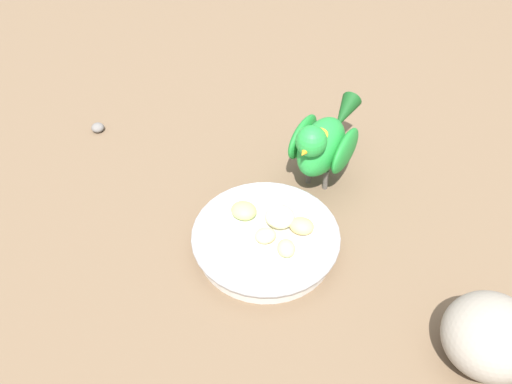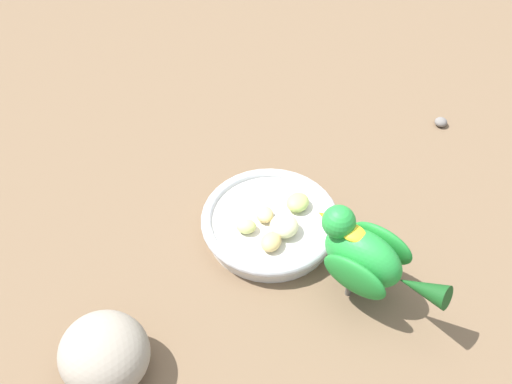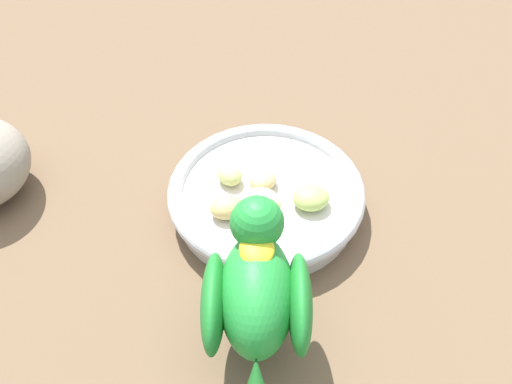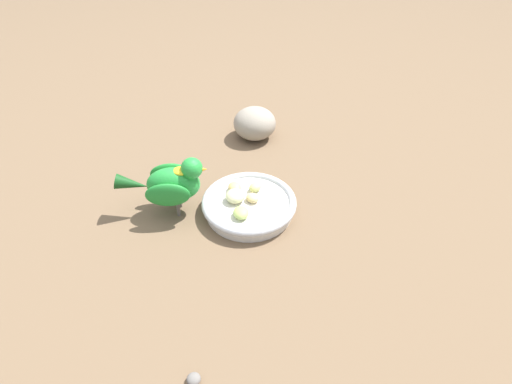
# 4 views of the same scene
# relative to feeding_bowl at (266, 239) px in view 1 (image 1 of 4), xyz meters

# --- Properties ---
(ground_plane) EXTENTS (4.00, 4.00, 0.00)m
(ground_plane) POSITION_rel_feeding_bowl_xyz_m (-0.03, 0.03, -0.02)
(ground_plane) COLOR brown
(feeding_bowl) EXTENTS (0.19, 0.19, 0.03)m
(feeding_bowl) POSITION_rel_feeding_bowl_xyz_m (0.00, 0.00, 0.00)
(feeding_bowl) COLOR beige
(feeding_bowl) RESTS_ON ground_plane
(apple_piece_0) EXTENTS (0.04, 0.03, 0.02)m
(apple_piece_0) POSITION_rel_feeding_bowl_xyz_m (0.00, -0.01, 0.02)
(apple_piece_0) COLOR #E5C67F
(apple_piece_0) RESTS_ON feeding_bowl
(apple_piece_1) EXTENTS (0.04, 0.03, 0.02)m
(apple_piece_1) POSITION_rel_feeding_bowl_xyz_m (-0.04, 0.03, 0.02)
(apple_piece_1) COLOR #B2CC66
(apple_piece_1) RESTS_ON feeding_bowl
(apple_piece_2) EXTENTS (0.03, 0.03, 0.02)m
(apple_piece_2) POSITION_rel_feeding_bowl_xyz_m (0.04, 0.02, 0.02)
(apple_piece_2) COLOR tan
(apple_piece_2) RESTS_ON feeding_bowl
(apple_piece_3) EXTENTS (0.03, 0.03, 0.02)m
(apple_piece_3) POSITION_rel_feeding_bowl_xyz_m (0.03, -0.02, 0.02)
(apple_piece_3) COLOR #C6D17A
(apple_piece_3) RESTS_ON feeding_bowl
(apple_piece_4) EXTENTS (0.05, 0.05, 0.02)m
(apple_piece_4) POSITION_rel_feeding_bowl_xyz_m (0.01, 0.03, 0.02)
(apple_piece_4) COLOR beige
(apple_piece_4) RESTS_ON feeding_bowl
(parrot) EXTENTS (0.10, 0.18, 0.13)m
(parrot) POSITION_rel_feeding_bowl_xyz_m (0.04, 0.14, 0.06)
(parrot) COLOR #59544C
(parrot) RESTS_ON ground_plane
(rock_large) EXTENTS (0.14, 0.14, 0.08)m
(rock_large) POSITION_rel_feeding_bowl_xyz_m (0.27, -0.09, 0.02)
(rock_large) COLOR gray
(rock_large) RESTS_ON ground_plane
(pebble_0) EXTENTS (0.02, 0.02, 0.01)m
(pebble_0) POSITION_rel_feeding_bowl_xyz_m (-0.32, 0.17, -0.01)
(pebble_0) COLOR slate
(pebble_0) RESTS_ON ground_plane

